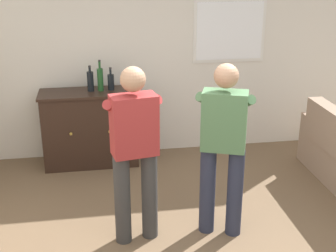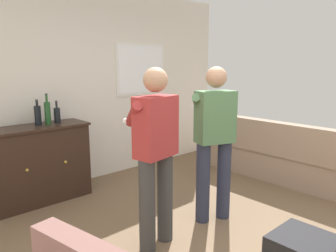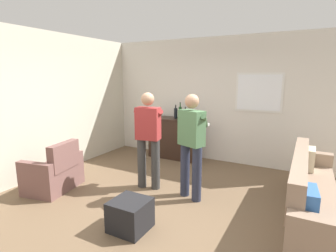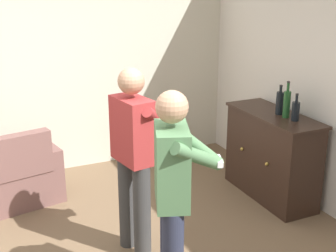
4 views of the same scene
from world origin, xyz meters
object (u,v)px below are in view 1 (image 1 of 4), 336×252
(bottle_liquor_amber, at_px, (90,81))
(bottle_wine_green, at_px, (100,79))
(sideboard_cabinet, at_px, (90,128))
(person_standing_left, at_px, (134,148))
(bottle_spirits_clear, at_px, (111,82))
(person_standing_right, at_px, (223,143))

(bottle_liquor_amber, bearing_deg, bottle_wine_green, -2.73)
(bottle_wine_green, height_order, bottle_liquor_amber, bottle_wine_green)
(sideboard_cabinet, distance_m, person_standing_left, 1.85)
(bottle_liquor_amber, distance_m, person_standing_left, 1.82)
(bottle_liquor_amber, distance_m, bottle_spirits_clear, 0.25)
(person_standing_left, bearing_deg, bottle_wine_green, 97.94)
(bottle_liquor_amber, relative_size, bottle_spirits_clear, 1.12)
(bottle_liquor_amber, height_order, person_standing_left, person_standing_left)
(person_standing_left, bearing_deg, bottle_liquor_amber, 101.70)
(sideboard_cabinet, xyz_separation_m, bottle_wine_green, (0.16, 0.02, 0.63))
(bottle_liquor_amber, bearing_deg, person_standing_left, -78.30)
(bottle_spirits_clear, distance_m, person_standing_right, 2.04)
(person_standing_left, relative_size, person_standing_right, 1.00)
(sideboard_cabinet, distance_m, bottle_liquor_amber, 0.61)
(person_standing_right, bearing_deg, bottle_liquor_amber, 123.38)
(bottle_liquor_amber, height_order, person_standing_right, person_standing_right)
(sideboard_cabinet, height_order, bottle_wine_green, bottle_wine_green)
(sideboard_cabinet, height_order, bottle_spirits_clear, bottle_spirits_clear)
(person_standing_left, xyz_separation_m, person_standing_right, (0.81, -0.02, 0.00))
(sideboard_cabinet, xyz_separation_m, bottle_liquor_amber, (0.03, 0.03, 0.61))
(sideboard_cabinet, distance_m, person_standing_right, 2.19)
(bottle_liquor_amber, distance_m, person_standing_right, 2.15)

